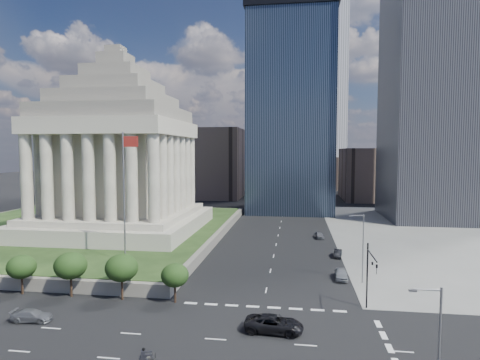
% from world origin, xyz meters
% --- Properties ---
extents(ground, '(500.00, 500.00, 0.00)m').
position_xyz_m(ground, '(0.00, 100.00, 0.00)').
color(ground, black).
rests_on(ground, ground).
extents(plaza_terrace, '(66.00, 70.00, 1.80)m').
position_xyz_m(plaza_terrace, '(-45.00, 50.00, 0.90)').
color(plaza_terrace, slate).
rests_on(plaza_terrace, ground).
extents(plaza_lawn, '(64.00, 68.00, 0.10)m').
position_xyz_m(plaza_lawn, '(-45.00, 50.00, 1.85)').
color(plaza_lawn, '#1E3315').
rests_on(plaza_lawn, plaza_terrace).
extents(war_memorial, '(34.00, 34.00, 39.00)m').
position_xyz_m(war_memorial, '(-34.00, 48.00, 21.40)').
color(war_memorial, gray).
rests_on(war_memorial, plaza_lawn).
extents(flagpole, '(2.52, 0.24, 20.00)m').
position_xyz_m(flagpole, '(-21.83, 24.00, 13.11)').
color(flagpole, slate).
rests_on(flagpole, plaza_lawn).
extents(midrise_glass, '(26.00, 26.00, 60.00)m').
position_xyz_m(midrise_glass, '(2.00, 95.00, 30.00)').
color(midrise_glass, black).
rests_on(midrise_glass, ground).
extents(skyscraper_tall, '(40.00, 40.00, 190.00)m').
position_xyz_m(skyscraper_tall, '(8.00, 185.00, 95.00)').
color(skyscraper_tall, gray).
rests_on(skyscraper_tall, ground).
extents(highrise_ne, '(26.00, 28.00, 100.00)m').
position_xyz_m(highrise_ne, '(42.00, 85.00, 50.00)').
color(highrise_ne, black).
rests_on(highrise_ne, ground).
extents(building_filler_ne, '(20.00, 30.00, 20.00)m').
position_xyz_m(building_filler_ne, '(32.00, 130.00, 10.00)').
color(building_filler_ne, brown).
rests_on(building_filler_ne, ground).
extents(building_filler_nw, '(24.00, 30.00, 28.00)m').
position_xyz_m(building_filler_nw, '(-30.00, 130.00, 14.00)').
color(building_filler_nw, brown).
rests_on(building_filler_nw, ground).
extents(traffic_signal_ne, '(0.30, 5.74, 8.00)m').
position_xyz_m(traffic_signal_ne, '(12.50, 13.70, 5.25)').
color(traffic_signal_ne, black).
rests_on(traffic_signal_ne, ground).
extents(street_lamp_south, '(2.13, 0.22, 10.00)m').
position_xyz_m(street_lamp_south, '(13.33, -6.00, 5.66)').
color(street_lamp_south, slate).
rests_on(street_lamp_south, ground).
extents(street_lamp_north, '(2.13, 0.22, 10.00)m').
position_xyz_m(street_lamp_north, '(13.33, 25.00, 5.66)').
color(street_lamp_north, slate).
rests_on(street_lamp_north, ground).
extents(pickup_truck, '(3.20, 6.33, 1.71)m').
position_xyz_m(pickup_truck, '(1.76, 7.50, 0.86)').
color(pickup_truck, black).
rests_on(pickup_truck, ground).
extents(suv_grey, '(4.65, 2.29, 1.30)m').
position_xyz_m(suv_grey, '(-25.16, 6.35, 0.65)').
color(suv_grey, '#57595F').
rests_on(suv_grey, ground).
extents(parked_sedan_near, '(2.06, 4.65, 1.56)m').
position_xyz_m(parked_sedan_near, '(10.67, 26.30, 0.78)').
color(parked_sedan_near, gray).
rests_on(parked_sedan_near, ground).
extents(parked_sedan_mid, '(1.88, 4.03, 1.28)m').
position_xyz_m(parked_sedan_mid, '(11.44, 39.01, 0.64)').
color(parked_sedan_mid, black).
rests_on(parked_sedan_mid, ground).
extents(parked_sedan_far, '(4.27, 2.16, 1.40)m').
position_xyz_m(parked_sedan_far, '(9.00, 54.20, 0.70)').
color(parked_sedan_far, '#53565B').
rests_on(parked_sedan_far, ground).
extents(motorcycle_trail, '(2.83, 1.64, 2.04)m').
position_xyz_m(motorcycle_trail, '(-9.11, -1.52, 1.02)').
color(motorcycle_trail, black).
rests_on(motorcycle_trail, ground).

